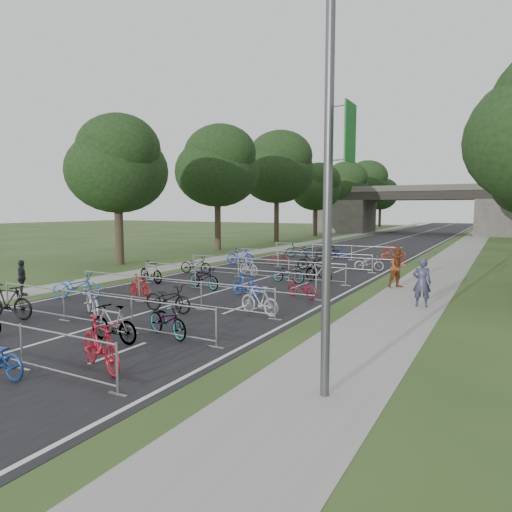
# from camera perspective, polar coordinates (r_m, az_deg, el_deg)

# --- Properties ---
(road) EXTENTS (11.00, 140.00, 0.01)m
(road) POSITION_cam_1_polar(r_m,az_deg,el_deg) (57.73, 17.36, 1.97)
(road) COLOR black
(road) RESTS_ON ground
(sidewalk_right) EXTENTS (3.00, 140.00, 0.01)m
(sidewalk_right) POSITION_cam_1_polar(r_m,az_deg,el_deg) (56.70, 25.30, 1.60)
(sidewalk_right) COLOR gray
(sidewalk_right) RESTS_ON ground
(sidewalk_left) EXTENTS (2.00, 140.00, 0.01)m
(sidewalk_left) POSITION_cam_1_polar(r_m,az_deg,el_deg) (59.66, 10.28, 2.27)
(sidewalk_left) COLOR gray
(sidewalk_left) RESTS_ON ground
(lane_markings) EXTENTS (0.12, 140.00, 0.00)m
(lane_markings) POSITION_cam_1_polar(r_m,az_deg,el_deg) (57.73, 17.36, 1.97)
(lane_markings) COLOR silver
(lane_markings) RESTS_ON ground
(overpass_bridge) EXTENTS (31.00, 8.00, 7.05)m
(overpass_bridge) POSITION_cam_1_polar(r_m,az_deg,el_deg) (72.37, 19.82, 5.45)
(overpass_bridge) COLOR #44413D
(overpass_bridge) RESTS_ON ground
(lamppost) EXTENTS (0.61, 0.65, 8.21)m
(lamppost) POSITION_cam_1_polar(r_m,az_deg,el_deg) (9.01, 9.17, 9.07)
(lamppost) COLOR #4C4C51
(lamppost) RESTS_ON ground
(tree_left_0) EXTENTS (6.72, 6.72, 10.25)m
(tree_left_0) POSITION_cam_1_polar(r_m,az_deg,el_deg) (32.04, -16.93, 10.58)
(tree_left_0) COLOR #33261C
(tree_left_0) RESTS_ON ground
(tree_left_1) EXTENTS (7.56, 7.56, 11.53)m
(tree_left_1) POSITION_cam_1_polar(r_m,az_deg,el_deg) (41.39, -4.80, 10.85)
(tree_left_1) COLOR #33261C
(tree_left_1) RESTS_ON ground
(tree_left_2) EXTENTS (8.40, 8.40, 12.81)m
(tree_left_2) POSITION_cam_1_polar(r_m,az_deg,el_deg) (51.86, 2.67, 10.78)
(tree_left_2) COLOR #33261C
(tree_left_2) RESTS_ON ground
(tree_left_3) EXTENTS (6.72, 6.72, 10.25)m
(tree_left_3) POSITION_cam_1_polar(r_m,az_deg,el_deg) (62.73, 7.55, 8.42)
(tree_left_3) COLOR #33261C
(tree_left_3) RESTS_ON ground
(tree_left_4) EXTENTS (7.56, 7.56, 11.53)m
(tree_left_4) POSITION_cam_1_polar(r_m,az_deg,el_deg) (74.07, 10.96, 8.61)
(tree_left_4) COLOR #33261C
(tree_left_4) RESTS_ON ground
(tree_left_5) EXTENTS (8.40, 8.40, 12.81)m
(tree_left_5) POSITION_cam_1_polar(r_m,az_deg,el_deg) (85.59, 13.46, 8.74)
(tree_left_5) COLOR #33261C
(tree_left_5) RESTS_ON ground
(tree_left_6) EXTENTS (6.72, 6.72, 10.25)m
(tree_left_6) POSITION_cam_1_polar(r_m,az_deg,el_deg) (97.14, 15.33, 7.38)
(tree_left_6) COLOR #33261C
(tree_left_6) RESTS_ON ground
(barrier_row_1) EXTENTS (9.70, 0.08, 1.10)m
(barrier_row_1) POSITION_cam_1_polar(r_m,az_deg,el_deg) (15.52, -19.36, -6.40)
(barrier_row_1) COLOR #9FA1A7
(barrier_row_1) RESTS_ON ground
(barrier_row_2) EXTENTS (9.70, 0.08, 1.10)m
(barrier_row_2) POSITION_cam_1_polar(r_m,az_deg,el_deg) (18.07, -10.82, -4.44)
(barrier_row_2) COLOR #9FA1A7
(barrier_row_2) RESTS_ON ground
(barrier_row_3) EXTENTS (9.70, 0.08, 1.10)m
(barrier_row_3) POSITION_cam_1_polar(r_m,az_deg,el_deg) (21.09, -4.23, -2.86)
(barrier_row_3) COLOR #9FA1A7
(barrier_row_3) RESTS_ON ground
(barrier_row_4) EXTENTS (9.70, 0.08, 1.10)m
(barrier_row_4) POSITION_cam_1_polar(r_m,az_deg,el_deg) (24.51, 0.87, -1.60)
(barrier_row_4) COLOR #9FA1A7
(barrier_row_4) RESTS_ON ground
(barrier_row_5) EXTENTS (9.70, 0.08, 1.10)m
(barrier_row_5) POSITION_cam_1_polar(r_m,az_deg,el_deg) (28.99, 5.50, -0.45)
(barrier_row_5) COLOR #9FA1A7
(barrier_row_5) RESTS_ON ground
(barrier_row_6) EXTENTS (9.70, 0.08, 1.10)m
(barrier_row_6) POSITION_cam_1_polar(r_m,az_deg,el_deg) (34.55, 9.43, 0.54)
(barrier_row_6) COLOR #9FA1A7
(barrier_row_6) RESTS_ON ground
(bike_3) EXTENTS (2.17, 1.29, 1.26)m
(bike_3) POSITION_cam_1_polar(r_m,az_deg,el_deg) (11.37, -18.88, -10.44)
(bike_3) COLOR maroon
(bike_3) RESTS_ON ground
(bike_4) EXTENTS (2.09, 0.99, 1.21)m
(bike_4) POSITION_cam_1_polar(r_m,az_deg,el_deg) (17.76, -28.61, -5.06)
(bike_4) COLOR black
(bike_4) RESTS_ON ground
(bike_5) EXTENTS (2.17, 1.73, 1.10)m
(bike_5) POSITION_cam_1_polar(r_m,az_deg,el_deg) (16.96, -19.74, -5.35)
(bike_5) COLOR #A09FA7
(bike_5) RESTS_ON ground
(bike_6) EXTENTS (1.82, 0.58, 1.08)m
(bike_6) POSITION_cam_1_polar(r_m,az_deg,el_deg) (13.58, -17.39, -8.11)
(bike_6) COLOR #9FA1A7
(bike_6) RESTS_ON ground
(bike_7) EXTENTS (2.00, 1.21, 0.99)m
(bike_7) POSITION_cam_1_polar(r_m,az_deg,el_deg) (13.79, -10.97, -7.91)
(bike_7) COLOR #9FA1A7
(bike_7) RESTS_ON ground
(bike_8) EXTENTS (2.12, 1.53, 1.06)m
(bike_8) POSITION_cam_1_polar(r_m,az_deg,el_deg) (20.55, -21.50, -3.54)
(bike_8) COLOR #1D50A0
(bike_8) RESTS_ON ground
(bike_9) EXTENTS (1.83, 1.03, 1.06)m
(bike_9) POSITION_cam_1_polar(r_m,az_deg,el_deg) (19.46, -14.32, -3.83)
(bike_9) COLOR maroon
(bike_9) RESTS_ON ground
(bike_10) EXTENTS (2.00, 0.78, 1.04)m
(bike_10) POSITION_cam_1_polar(r_m,az_deg,el_deg) (16.93, -10.94, -5.24)
(bike_10) COLOR black
(bike_10) RESTS_ON ground
(bike_11) EXTENTS (1.80, 0.87, 1.04)m
(bike_11) POSITION_cam_1_polar(r_m,az_deg,el_deg) (16.22, 0.42, -5.61)
(bike_11) COLOR #B1B1B9
(bike_11) RESTS_ON ground
(bike_12) EXTENTS (1.92, 0.94, 1.11)m
(bike_12) POSITION_cam_1_polar(r_m,az_deg,el_deg) (23.68, -13.01, -2.00)
(bike_12) COLOR #9FA1A7
(bike_12) RESTS_ON ground
(bike_13) EXTENTS (2.07, 1.14, 1.03)m
(bike_13) POSITION_cam_1_polar(r_m,az_deg,el_deg) (21.55, -6.49, -2.77)
(bike_13) COLOR #9FA1A7
(bike_13) RESTS_ON ground
(bike_14) EXTENTS (1.72, 0.87, 1.00)m
(bike_14) POSITION_cam_1_polar(r_m,az_deg,el_deg) (19.59, -1.27, -3.66)
(bike_14) COLOR navy
(bike_14) RESTS_ON ground
(bike_15) EXTENTS (1.77, 1.12, 0.88)m
(bike_15) POSITION_cam_1_polar(r_m,az_deg,el_deg) (19.35, 5.70, -3.99)
(bike_15) COLOR maroon
(bike_15) RESTS_ON ground
(bike_16) EXTENTS (2.04, 0.95, 1.03)m
(bike_16) POSITION_cam_1_polar(r_m,az_deg,el_deg) (26.62, -7.54, -1.11)
(bike_16) COLOR black
(bike_16) RESTS_ON ground
(bike_17) EXTENTS (1.74, 1.12, 1.02)m
(bike_17) POSITION_cam_1_polar(r_m,az_deg,el_deg) (25.55, -0.94, -1.37)
(bike_17) COLOR #ABACB3
(bike_17) RESTS_ON ground
(bike_18) EXTENTS (1.86, 0.75, 0.96)m
(bike_18) POSITION_cam_1_polar(r_m,az_deg,el_deg) (23.32, 4.07, -2.17)
(bike_18) COLOR #9FA1A7
(bike_18) RESTS_ON ground
(bike_19) EXTENTS (1.87, 1.17, 1.09)m
(bike_19) POSITION_cam_1_polar(r_m,az_deg,el_deg) (23.54, 7.82, -1.97)
(bike_19) COLOR #9FA1A7
(bike_19) RESTS_ON ground
(bike_20) EXTENTS (1.91, 1.16, 1.11)m
(bike_20) POSITION_cam_1_polar(r_m,az_deg,el_deg) (30.81, -1.97, -0.03)
(bike_20) COLOR #1D22A0
(bike_20) RESTS_ON ground
(bike_21) EXTENTS (1.79, 0.76, 0.92)m
(bike_21) POSITION_cam_1_polar(r_m,az_deg,el_deg) (30.43, 2.85, -0.28)
(bike_21) COLOR maroon
(bike_21) RESTS_ON ground
(bike_22) EXTENTS (1.87, 1.13, 1.09)m
(bike_22) POSITION_cam_1_polar(r_m,az_deg,el_deg) (28.04, 7.03, -0.68)
(bike_22) COLOR black
(bike_22) RESTS_ON ground
(bike_23) EXTENTS (1.84, 1.04, 0.92)m
(bike_23) POSITION_cam_1_polar(r_m,az_deg,el_deg) (28.47, 13.94, -0.89)
(bike_23) COLOR #939299
(bike_23) RESTS_ON ground
(bike_24) EXTENTS (2.26, 1.16, 1.13)m
(bike_24) POSITION_cam_1_polar(r_m,az_deg,el_deg) (35.31, 5.51, 0.74)
(bike_24) COLOR #9FA1A7
(bike_24) RESTS_ON ground
(bike_25) EXTENTS (1.89, 0.71, 1.11)m
(bike_25) POSITION_cam_1_polar(r_m,az_deg,el_deg) (34.77, 8.99, 0.59)
(bike_25) COLOR black
(bike_25) RESTS_ON ground
(bike_26) EXTENTS (1.97, 1.44, 0.99)m
(bike_26) POSITION_cam_1_polar(r_m,az_deg,el_deg) (34.34, 9.80, 0.41)
(bike_26) COLOR #1C259C
(bike_26) RESTS_ON ground
(bike_27) EXTENTS (2.11, 1.16, 1.22)m
(bike_27) POSITION_cam_1_polar(r_m,az_deg,el_deg) (34.33, 16.76, 0.44)
(bike_27) COLOR maroon
(bike_27) RESTS_ON ground
(pedestrian_a) EXTENTS (0.75, 0.55, 1.88)m
(pedestrian_a) POSITION_cam_1_polar(r_m,az_deg,el_deg) (18.64, 20.02, -3.14)
(pedestrian_a) COLOR #32334C
(pedestrian_a) RESTS_ON ground
(pedestrian_b) EXTENTS (1.19, 1.16, 1.93)m
(pedestrian_b) POSITION_cam_1_polar(r_m,az_deg,el_deg) (22.73, 17.33, -1.41)
(pedestrian_b) COLOR brown
(pedestrian_b) RESTS_ON ground
(pedestrian_c) EXTENTS (0.99, 0.77, 1.57)m
(pedestrian_c) POSITION_cam_1_polar(r_m,az_deg,el_deg) (22.10, -27.22, -2.48)
(pedestrian_c) COLOR black
(pedestrian_c) RESTS_ON ground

